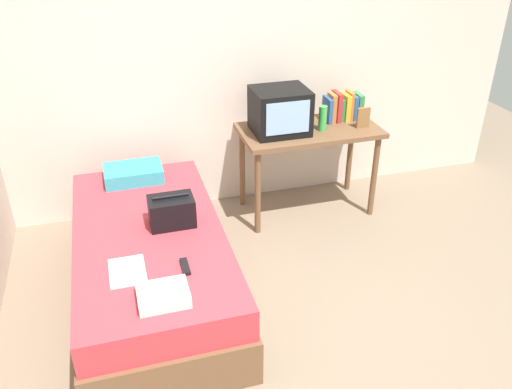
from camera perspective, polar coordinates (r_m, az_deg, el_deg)
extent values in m
plane|color=#84705B|center=(3.50, 6.41, -15.47)|extent=(8.00, 8.00, 0.00)
cube|color=beige|center=(4.53, -2.43, 14.59)|extent=(5.20, 0.10, 2.60)
cube|color=brown|center=(3.81, -11.01, -8.46)|extent=(1.00, 2.00, 0.31)
cube|color=#C63842|center=(3.65, -11.40, -5.20)|extent=(0.97, 1.94, 0.22)
cube|color=brown|center=(4.46, 5.77, 6.88)|extent=(1.16, 0.60, 0.04)
cylinder|color=brown|center=(4.27, 0.18, 0.13)|extent=(0.05, 0.05, 0.74)
cylinder|color=brown|center=(4.64, 12.60, 1.90)|extent=(0.05, 0.05, 0.74)
cylinder|color=brown|center=(4.68, -1.49, 2.89)|extent=(0.05, 0.05, 0.74)
cylinder|color=brown|center=(5.02, 10.09, 4.34)|extent=(0.05, 0.05, 0.74)
cube|color=black|center=(4.30, 2.59, 9.00)|extent=(0.44, 0.38, 0.36)
cube|color=#8CB2E0|center=(4.13, 3.46, 8.22)|extent=(0.35, 0.01, 0.26)
cylinder|color=green|center=(4.39, 7.19, 8.15)|extent=(0.07, 0.07, 0.21)
cube|color=#2D5699|center=(4.58, 7.71, 9.07)|extent=(0.03, 0.17, 0.21)
cube|color=#CC7233|center=(4.59, 8.19, 9.27)|extent=(0.04, 0.13, 0.24)
cube|color=#B72D33|center=(4.61, 8.67, 9.37)|extent=(0.04, 0.17, 0.25)
cube|color=#337F47|center=(4.63, 9.09, 9.07)|extent=(0.04, 0.13, 0.19)
cube|color=gold|center=(4.64, 9.57, 9.30)|extent=(0.04, 0.16, 0.23)
cube|color=#CC7233|center=(4.66, 10.01, 9.45)|extent=(0.03, 0.13, 0.24)
cube|color=#2D5699|center=(4.68, 10.41, 9.27)|extent=(0.04, 0.14, 0.21)
cube|color=#337F47|center=(4.70, 10.88, 9.37)|extent=(0.04, 0.16, 0.22)
cube|color=olive|center=(4.50, 11.48, 8.12)|extent=(0.11, 0.02, 0.17)
cube|color=#33A8B7|center=(4.23, -13.07, 2.23)|extent=(0.44, 0.30, 0.11)
cube|color=black|center=(3.58, -9.07, -1.80)|extent=(0.30, 0.20, 0.20)
cylinder|color=black|center=(3.52, -9.22, -0.20)|extent=(0.24, 0.02, 0.02)
cube|color=white|center=(3.25, -13.70, -8.04)|extent=(0.21, 0.29, 0.01)
cube|color=black|center=(3.21, -7.64, -7.70)|extent=(0.04, 0.16, 0.02)
cube|color=white|center=(2.98, -9.96, -10.67)|extent=(0.28, 0.22, 0.07)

